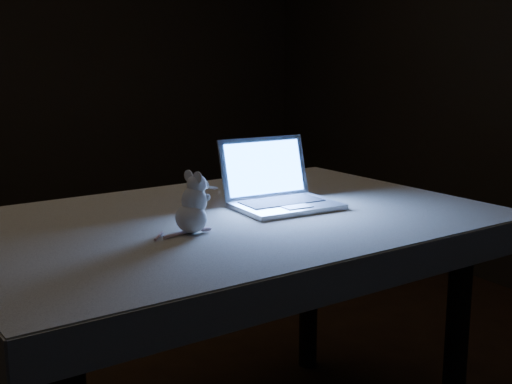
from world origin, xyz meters
TOP-DOWN VIEW (x-y plane):
  - table at (0.11, -0.49)m, footprint 1.59×1.09m
  - tablecloth at (0.02, -0.55)m, footprint 1.63×1.10m
  - laptop at (0.32, -0.50)m, footprint 0.32×0.28m
  - plush_mouse at (-0.07, -0.61)m, footprint 0.15×0.15m

SIDE VIEW (x-z plane):
  - table at x=0.11m, z-range 0.00..0.81m
  - tablecloth at x=0.02m, z-range 0.72..0.82m
  - plush_mouse at x=-0.07m, z-range 0.82..0.99m
  - laptop at x=0.32m, z-range 0.82..1.04m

